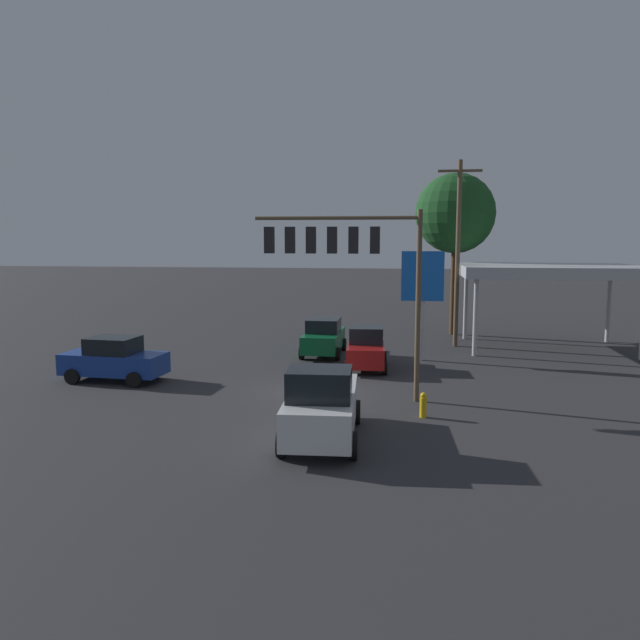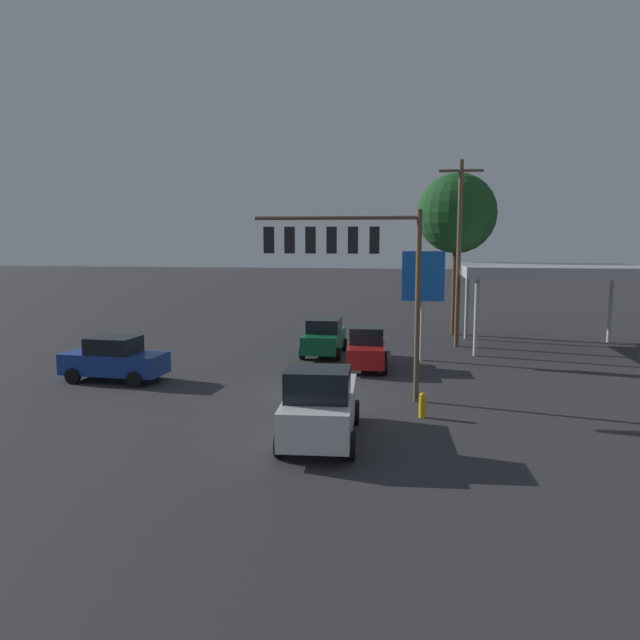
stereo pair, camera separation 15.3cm
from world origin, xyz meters
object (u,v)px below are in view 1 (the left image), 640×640
object	(u,v)px
utility_pole	(458,250)
price_sign	(422,282)
traffic_signal_assembly	(346,254)
hatchback_crossing	(366,349)
fire_hydrant	(423,405)
street_tree	(455,214)
sedan_far	(114,359)
sedan_waiting	(324,337)
pickup_parked	(322,405)

from	to	relation	value
utility_pole	price_sign	size ratio (longest dim) A/B	1.89
traffic_signal_assembly	hatchback_crossing	xyz separation A→B (m)	(-0.44, -5.65, -4.61)
price_sign	hatchback_crossing	world-z (taller)	price_sign
hatchback_crossing	fire_hydrant	xyz separation A→B (m)	(-2.48, 7.82, -0.51)
price_sign	hatchback_crossing	distance (m)	4.65
utility_pole	street_tree	world-z (taller)	utility_pole
sedan_far	fire_hydrant	distance (m)	13.62
price_sign	fire_hydrant	world-z (taller)	price_sign
sedan_far	hatchback_crossing	world-z (taller)	hatchback_crossing
utility_pole	sedan_waiting	bearing A→B (deg)	26.71
traffic_signal_assembly	street_tree	bearing A→B (deg)	-107.23
traffic_signal_assembly	pickup_parked	xyz separation A→B (m)	(0.23, 5.11, -4.45)
hatchback_crossing	fire_hydrant	size ratio (longest dim) A/B	4.40
pickup_parked	fire_hydrant	bearing A→B (deg)	130.37
hatchback_crossing	traffic_signal_assembly	bearing A→B (deg)	-7.01
hatchback_crossing	street_tree	size ratio (longest dim) A/B	0.38
pickup_parked	sedan_far	bearing A→B (deg)	-126.70
sedan_far	hatchback_crossing	size ratio (longest dim) A/B	1.17
traffic_signal_assembly	sedan_waiting	bearing A→B (deg)	-77.17
traffic_signal_assembly	price_sign	distance (m)	8.74
utility_pole	street_tree	xyz separation A→B (m)	(-0.13, -4.41, 2.14)
utility_pole	pickup_parked	world-z (taller)	utility_pole
hatchback_crossing	street_tree	distance (m)	13.88
street_tree	utility_pole	bearing A→B (deg)	88.27
traffic_signal_assembly	price_sign	world-z (taller)	traffic_signal_assembly
price_sign	hatchback_crossing	size ratio (longest dim) A/B	1.42
traffic_signal_assembly	sedan_waiting	size ratio (longest dim) A/B	1.63
sedan_waiting	hatchback_crossing	bearing A→B (deg)	38.19
traffic_signal_assembly	sedan_waiting	world-z (taller)	traffic_signal_assembly
traffic_signal_assembly	utility_pole	size ratio (longest dim) A/B	0.69
traffic_signal_assembly	street_tree	xyz separation A→B (m)	(-5.22, -16.84, 2.07)
sedan_waiting	pickup_parked	world-z (taller)	pickup_parked
utility_pole	street_tree	size ratio (longest dim) A/B	1.03
price_sign	hatchback_crossing	xyz separation A→B (m)	(2.62, 2.38, -3.02)
sedan_waiting	hatchback_crossing	world-z (taller)	hatchback_crossing
utility_pole	hatchback_crossing	world-z (taller)	utility_pole
pickup_parked	hatchback_crossing	bearing A→B (deg)	173.63
sedan_waiting	street_tree	xyz separation A→B (m)	(-7.24, -7.99, 6.67)
traffic_signal_assembly	pickup_parked	distance (m)	6.78
traffic_signal_assembly	price_sign	xyz separation A→B (m)	(-3.06, -8.03, -1.60)
price_sign	pickup_parked	world-z (taller)	price_sign
pickup_parked	fire_hydrant	xyz separation A→B (m)	(-3.14, -2.95, -0.67)
utility_pole	sedan_waiting	size ratio (longest dim) A/B	2.35
hatchback_crossing	fire_hydrant	bearing A→B (deg)	14.99
pickup_parked	fire_hydrant	distance (m)	4.36
traffic_signal_assembly	hatchback_crossing	world-z (taller)	traffic_signal_assembly
sedan_waiting	fire_hydrant	world-z (taller)	sedan_waiting
pickup_parked	sedan_waiting	bearing A→B (deg)	-175.55
traffic_signal_assembly	utility_pole	distance (m)	13.43
utility_pole	fire_hydrant	bearing A→B (deg)	81.53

